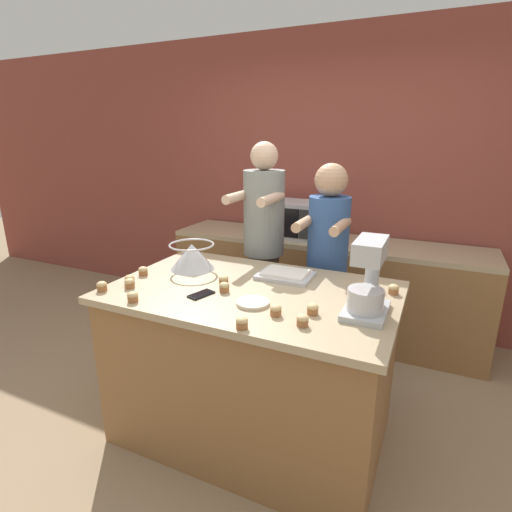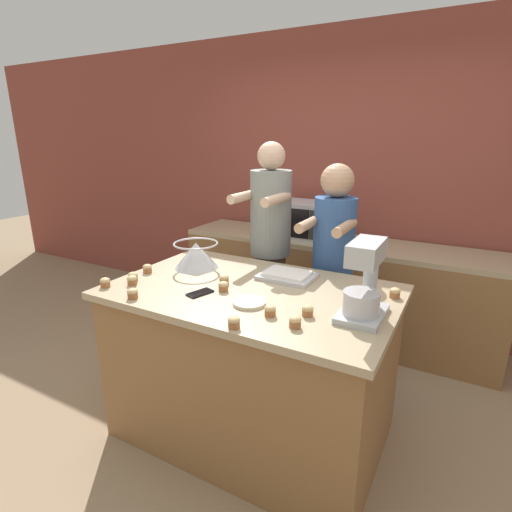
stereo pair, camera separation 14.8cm
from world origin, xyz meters
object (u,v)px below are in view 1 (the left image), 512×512
cupcake_3 (313,309)px  cupcake_8 (224,280)px  cupcake_4 (303,320)px  cupcake_10 (276,310)px  cupcake_5 (130,279)px  cupcake_0 (102,286)px  cupcake_7 (133,297)px  stand_mixer (368,282)px  cupcake_9 (394,289)px  small_plate (253,303)px  cupcake_11 (224,287)px  cupcake_1 (130,283)px  mixing_bowl (192,256)px  person_left (264,254)px  cupcake_6 (143,271)px  cupcake_2 (242,323)px  baking_tray (286,275)px  microwave_oven (292,219)px  person_right (326,271)px  cell_phone (201,294)px

cupcake_3 → cupcake_8: same height
cupcake_4 → cupcake_10: size_ratio=1.00×
cupcake_5 → cupcake_8: bearing=23.9°
cupcake_0 → cupcake_7: size_ratio=1.00×
stand_mixer → cupcake_3: (-0.23, -0.11, -0.14)m
cupcake_4 → cupcake_9: (0.33, 0.57, 0.00)m
small_plate → cupcake_11: cupcake_11 is taller
cupcake_1 → cupcake_8: size_ratio=1.00×
mixing_bowl → cupcake_10: bearing=-29.1°
cupcake_3 → cupcake_7: bearing=-164.6°
small_plate → cupcake_11: (-0.22, 0.09, 0.02)m
stand_mixer → cupcake_8: (-0.82, 0.05, -0.14)m
person_left → stand_mixer: 1.19m
cupcake_1 → stand_mixer: bearing=9.5°
stand_mixer → cupcake_1: (-1.28, -0.21, -0.14)m
cupcake_7 → cupcake_9: 1.39m
cupcake_4 → cupcake_6: size_ratio=1.00×
cupcake_5 → cupcake_7: bearing=-45.2°
cupcake_10 → small_plate: bearing=155.4°
person_left → cupcake_8: person_left is taller
cupcake_0 → cupcake_2: 0.91m
cupcake_8 → cupcake_9: same height
baking_tray → cupcake_8: bearing=-137.2°
cupcake_5 → cupcake_9: (1.41, 0.49, 0.00)m
cupcake_10 → cupcake_1: bearing=-179.1°
microwave_oven → cupcake_3: size_ratio=8.96×
microwave_oven → cupcake_4: microwave_oven is taller
person_right → cupcake_8: bearing=-120.0°
cupcake_3 → baking_tray: bearing=125.2°
cell_phone → cupcake_11: bearing=47.2°
cupcake_0 → cupcake_8: (0.57, 0.37, 0.00)m
cupcake_3 → cupcake_5: same height
stand_mixer → microwave_oven: bearing=121.0°
cupcake_0 → cupcake_8: same height
person_right → cupcake_0: size_ratio=28.58×
cupcake_5 → cupcake_10: (0.93, -0.03, 0.00)m
stand_mixer → cupcake_10: (-0.39, -0.20, -0.14)m
cell_phone → small_plate: 0.31m
cupcake_1 → baking_tray: bearing=35.6°
microwave_oven → cupcake_2: (0.47, -1.96, -0.07)m
person_right → cupcake_6: bearing=-140.1°
baking_tray → cupcake_0: bearing=-143.4°
baking_tray → cupcake_2: size_ratio=5.77×
mixing_bowl → cupcake_6: size_ratio=5.13×
microwave_oven → cell_phone: size_ratio=3.20×
cupcake_11 → person_right: bearing=66.3°
cupcake_1 → cupcake_7: same height
cupcake_6 → cupcake_11: 0.59m
microwave_oven → cupcake_11: size_ratio=8.96×
cupcake_4 → cupcake_9: same height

